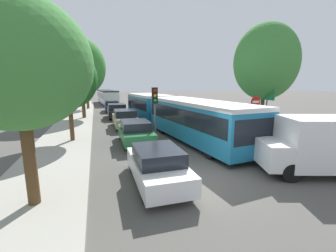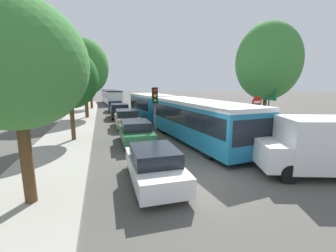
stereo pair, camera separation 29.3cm
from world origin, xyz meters
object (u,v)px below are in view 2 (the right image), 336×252
(tree_right_near, at_px, (267,64))
(direction_sign_post, at_px, (269,99))
(queued_car_white, at_px, (154,165))
(tree_left_near, at_px, (15,64))
(tree_left_mid, at_px, (70,80))
(white_van, at_px, (329,145))
(tree_left_distant, at_px, (90,76))
(tree_left_far, at_px, (84,67))
(queued_car_green, at_px, (136,132))
(no_entry_sign, at_px, (256,111))
(queued_car_tan, at_px, (127,118))
(traffic_light, at_px, (155,103))
(articulated_bus, at_px, (173,111))
(queued_car_navy, at_px, (115,106))
(queued_car_black, at_px, (119,111))
(city_bus_rear, at_px, (111,96))

(tree_right_near, bearing_deg, direction_sign_post, -110.47)
(queued_car_white, height_order, tree_left_near, tree_left_near)
(tree_left_mid, xyz_separation_m, tree_right_near, (13.32, -0.92, 1.21))
(white_van, height_order, tree_left_distant, tree_left_distant)
(tree_left_near, bearing_deg, queued_car_white, 6.93)
(white_van, relative_size, tree_left_far, 0.66)
(queued_car_green, xyz_separation_m, tree_left_distant, (-3.32, 20.70, 3.95))
(white_van, bearing_deg, queued_car_white, 8.66)
(queued_car_white, relative_size, white_van, 0.74)
(tree_left_mid, bearing_deg, tree_left_far, 88.67)
(white_van, relative_size, no_entry_sign, 1.90)
(queued_car_tan, height_order, tree_left_far, tree_left_far)
(queued_car_white, height_order, no_entry_sign, no_entry_sign)
(traffic_light, relative_size, tree_left_near, 0.58)
(articulated_bus, xyz_separation_m, queued_car_white, (-3.57, -8.87, -0.80))
(queued_car_navy, bearing_deg, queued_car_black, -178.36)
(tree_right_near, bearing_deg, tree_left_far, 140.64)
(queued_car_tan, bearing_deg, direction_sign_post, -121.39)
(traffic_light, bearing_deg, no_entry_sign, 89.38)
(queued_car_green, height_order, tree_left_near, tree_left_near)
(queued_car_white, height_order, white_van, white_van)
(articulated_bus, relative_size, queued_car_tan, 4.11)
(tree_right_near, bearing_deg, tree_left_near, -153.19)
(tree_left_near, xyz_separation_m, tree_left_far, (0.64, 17.68, 1.12))
(queued_car_white, height_order, tree_left_mid, tree_left_mid)
(queued_car_white, distance_m, queued_car_black, 16.74)
(tree_left_mid, bearing_deg, queued_car_navy, 77.43)
(no_entry_sign, distance_m, tree_left_far, 17.14)
(city_bus_rear, xyz_separation_m, tree_left_far, (-3.24, -17.80, 3.82))
(articulated_bus, relative_size, queued_car_black, 4.02)
(articulated_bus, distance_m, traffic_light, 4.62)
(traffic_light, bearing_deg, direction_sign_post, 97.61)
(direction_sign_post, bearing_deg, queued_car_tan, -29.84)
(queued_car_green, distance_m, tree_left_far, 12.79)
(city_bus_rear, height_order, queued_car_green, city_bus_rear)
(direction_sign_post, distance_m, tree_left_mid, 13.15)
(white_van, bearing_deg, tree_left_far, -42.76)
(city_bus_rear, bearing_deg, tree_left_mid, 168.90)
(articulated_bus, relative_size, no_entry_sign, 6.24)
(queued_car_black, xyz_separation_m, tree_left_distant, (-3.20, 9.70, 3.90))
(queued_car_tan, bearing_deg, queued_car_navy, 2.00)
(city_bus_rear, height_order, tree_left_mid, tree_left_mid)
(white_van, distance_m, tree_left_mid, 13.62)
(tree_left_far, bearing_deg, queued_car_white, -79.33)
(queued_car_tan, distance_m, direction_sign_post, 11.02)
(tree_left_far, bearing_deg, white_van, -61.41)
(traffic_light, distance_m, tree_left_distant, 21.97)
(tree_left_near, relative_size, tree_right_near, 0.75)
(queued_car_black, distance_m, no_entry_sign, 14.51)
(traffic_light, distance_m, tree_right_near, 9.11)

